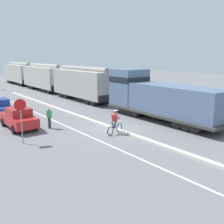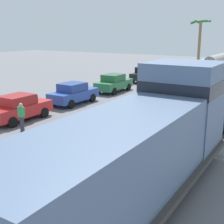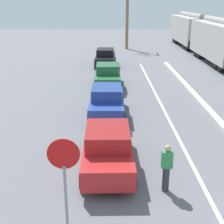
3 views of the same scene
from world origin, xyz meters
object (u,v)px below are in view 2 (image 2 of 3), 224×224
Objects in this scene: pedestrian_by_cars at (22,117)px; parked_car_green at (114,83)px; parked_car_black at (145,74)px; locomotive at (144,146)px; parked_car_red at (19,108)px; palm_tree_near at (200,34)px; parked_car_blue at (73,93)px.

parked_car_green is at bearing 98.17° from pedestrian_by_cars.
parked_car_black is (-0.17, 6.94, 0.00)m from parked_car_green.
parked_car_red is (-10.62, 4.25, -0.98)m from locomotive.
parked_car_red is 0.60× the size of palm_tree_near.
parked_car_blue is 23.93m from palm_tree_near.
parked_car_blue is 12.75m from parked_car_black.
parked_car_red is 5.39m from parked_car_blue.
parked_car_green and parked_car_black have the same top height.
locomotive reaches higher than parked_car_green.
locomotive is 18.75m from parked_car_green.
pedestrian_by_cars is at bearing -74.76° from parked_car_blue.
parked_car_black is at bearing 90.53° from parked_car_blue.
locomotive is at bearing -17.54° from pedestrian_by_cars.
parked_car_blue and parked_car_black have the same top height.
pedestrian_by_cars is (1.99, -19.61, 0.03)m from parked_car_black.
parked_car_green is at bearing -97.71° from palm_tree_near.
parked_car_blue is at bearing 90.30° from parked_car_red.
parked_car_blue is 1.01× the size of parked_car_green.
parked_car_green is at bearing -88.60° from parked_car_black.
locomotive is 14.40m from parked_car_blue.
parked_car_black is 19.71m from pedestrian_by_cars.
parked_car_blue and parked_car_green have the same top height.
parked_car_red is 11.19m from parked_car_green.
parked_car_blue is at bearing -95.94° from palm_tree_near.
palm_tree_near is at bearing 85.22° from parked_car_red.
parked_car_red is at bearing -90.12° from parked_car_green.
parked_car_red is at bearing 158.17° from locomotive.
parked_car_red is at bearing -89.70° from parked_car_blue.
pedestrian_by_cars is (1.84, -1.48, 0.03)m from parked_car_red.
locomotive is at bearing -42.15° from parked_car_blue.
palm_tree_near reaches higher than parked_car_blue.
parked_car_red is at bearing -94.78° from palm_tree_near.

